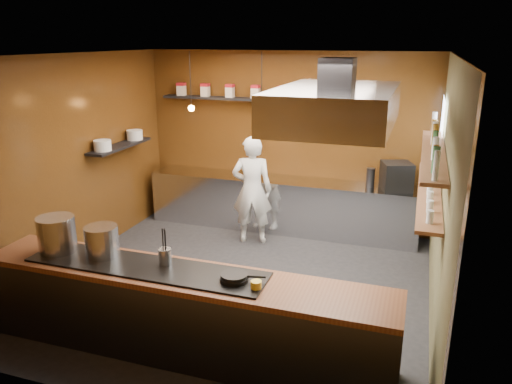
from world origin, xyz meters
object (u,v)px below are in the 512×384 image
at_px(stockpot_small, 102,241).
at_px(chef, 252,190).
at_px(extractor_hood, 336,106).
at_px(espresso_machine, 396,176).
at_px(stockpot_large, 57,234).

xyz_separation_m(stockpot_small, chef, (0.67, 3.02, -0.23)).
height_order(extractor_hood, stockpot_small, extractor_hood).
xyz_separation_m(extractor_hood, stockpot_small, (-2.26, -1.12, -1.40)).
bearing_deg(espresso_machine, stockpot_small, -146.92).
height_order(stockpot_large, stockpot_small, stockpot_large).
relative_size(extractor_hood, stockpot_large, 4.93).
distance_m(stockpot_large, stockpot_small, 0.54).
xyz_separation_m(espresso_machine, chef, (-2.17, -0.65, -0.25)).
bearing_deg(extractor_hood, stockpot_small, -153.71).
relative_size(extractor_hood, chef, 1.14).
xyz_separation_m(stockpot_large, chef, (1.22, 3.06, -0.26)).
bearing_deg(chef, espresso_machine, -176.90).
bearing_deg(espresso_machine, stockpot_large, -151.46).
bearing_deg(stockpot_small, chef, 77.40).
height_order(stockpot_small, chef, chef).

